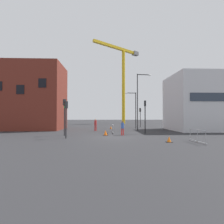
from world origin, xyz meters
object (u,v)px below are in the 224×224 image
traffic_light_verge (66,113)px  traffic_cone_on_verge (169,140)px  traffic_cone_orange (111,128)px  traffic_light_island (140,114)px  streetlamp_tall (139,97)px  pedestrian_waiting (122,127)px  streetlamp_short (134,107)px  traffic_light_far (145,111)px  traffic_cone_by_barrier (106,133)px  pedestrian_walking (95,124)px  traffic_light_near (64,111)px  construction_crane (123,73)px

traffic_light_verge → traffic_cone_on_verge: (9.11, -2.92, -2.22)m
traffic_cone_orange → traffic_light_island: bearing=33.5°
streetlamp_tall → pedestrian_waiting: 8.36m
streetlamp_short → traffic_light_island: bearing=62.9°
traffic_light_far → traffic_cone_orange: 9.40m
pedestrian_waiting → traffic_cone_by_barrier: (-1.91, -0.06, -0.68)m
traffic_light_island → pedestrian_waiting: bearing=-109.4°
pedestrian_walking → streetlamp_tall: bearing=7.2°
traffic_cone_by_barrier → traffic_cone_on_verge: traffic_cone_by_barrier is taller
traffic_cone_by_barrier → traffic_cone_on_verge: size_ratio=1.16×
streetlamp_tall → traffic_light_far: size_ratio=2.11×
streetlamp_tall → traffic_cone_orange: streetlamp_tall is taller
pedestrian_walking → pedestrian_waiting: bearing=-59.9°
pedestrian_walking → traffic_cone_orange: size_ratio=3.66×
traffic_light_near → traffic_light_far: 9.54m
pedestrian_walking → traffic_cone_orange: bearing=59.3°
traffic_cone_orange → traffic_light_near: bearing=-119.2°
traffic_light_island → traffic_light_verge: size_ratio=1.02×
traffic_cone_orange → traffic_light_far: bearing=-64.4°
streetlamp_short → traffic_cone_on_verge: streetlamp_short is taller
traffic_light_far → traffic_cone_orange: traffic_light_far is taller
traffic_light_near → traffic_light_verge: traffic_light_near is taller
traffic_light_far → traffic_cone_orange: size_ratio=8.53×
traffic_light_far → pedestrian_waiting: traffic_light_far is taller
pedestrian_walking → pedestrian_waiting: size_ratio=1.07×
construction_crane → traffic_light_island: size_ratio=5.88×
pedestrian_walking → traffic_cone_by_barrier: size_ratio=3.08×
construction_crane → traffic_light_near: size_ratio=5.33×
traffic_light_verge → traffic_light_far: bearing=24.7°
traffic_light_far → pedestrian_waiting: size_ratio=2.50×
traffic_cone_by_barrier → construction_crane: bearing=80.5°
construction_crane → streetlamp_short: size_ratio=3.48×
traffic_light_verge → traffic_light_far: traffic_light_far is taller
traffic_light_far → traffic_cone_by_barrier: traffic_light_far is taller
traffic_light_far → streetlamp_short: bearing=89.3°
traffic_cone_on_verge → pedestrian_walking: bearing=120.9°
construction_crane → traffic_light_far: (-0.12, -28.01, -11.52)m
traffic_light_far → pedestrian_walking: (-6.28, 4.19, -1.70)m
construction_crane → streetlamp_tall: (0.12, -23.00, -9.23)m
traffic_light_island → construction_crane: bearing=96.1°
construction_crane → traffic_cone_by_barrier: construction_crane is taller
traffic_cone_by_barrier → streetlamp_tall: bearing=52.5°
traffic_light_near → pedestrian_walking: traffic_light_near is taller
traffic_light_near → traffic_light_island: size_ratio=1.10×
streetlamp_short → traffic_cone_by_barrier: streetlamp_short is taller
construction_crane → traffic_cone_on_verge: construction_crane is taller
traffic_light_far → traffic_cone_orange: (-3.91, 8.17, -2.50)m
traffic_light_verge → traffic_light_far: size_ratio=0.89×
traffic_light_verge → traffic_cone_by_barrier: bearing=31.7°
pedestrian_walking → traffic_cone_orange: pedestrian_walking is taller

